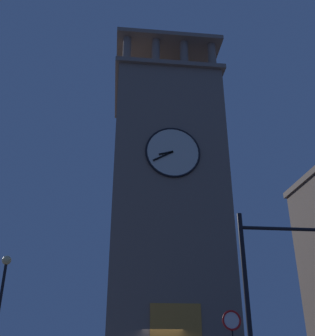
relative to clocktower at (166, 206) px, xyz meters
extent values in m
cube|color=gray|center=(0.00, -0.02, -0.58)|extent=(8.56, 8.29, 22.58)
cube|color=gray|center=(0.00, -0.02, 10.91)|extent=(9.16, 8.89, 0.40)
cylinder|color=gray|center=(-3.68, 3.53, 12.47)|extent=(0.70, 0.70, 2.72)
cylinder|color=gray|center=(-1.23, 3.53, 12.47)|extent=(0.70, 0.70, 2.72)
cylinder|color=gray|center=(1.23, 3.53, 12.47)|extent=(0.70, 0.70, 2.72)
cylinder|color=gray|center=(3.68, 3.53, 12.47)|extent=(0.70, 0.70, 2.72)
cylinder|color=gray|center=(-3.68, -3.56, 12.47)|extent=(0.70, 0.70, 2.72)
cylinder|color=gray|center=(-1.23, -3.56, 12.47)|extent=(0.70, 0.70, 2.72)
cylinder|color=gray|center=(1.23, -3.56, 12.47)|extent=(0.70, 0.70, 2.72)
cylinder|color=gray|center=(3.68, -3.56, 12.47)|extent=(0.70, 0.70, 2.72)
cube|color=gray|center=(0.00, -0.02, 14.03)|extent=(9.16, 8.89, 0.40)
cylinder|color=black|center=(0.00, -0.02, 15.70)|extent=(0.12, 0.12, 2.94)
cylinder|color=silver|center=(0.00, 4.19, 2.73)|extent=(3.95, 0.12, 3.95)
torus|color=black|center=(0.00, 4.21, 2.73)|extent=(4.11, 0.16, 4.11)
cube|color=black|center=(0.52, 4.29, 2.58)|extent=(1.08, 0.06, 0.41)
cube|color=black|center=(0.74, 4.29, 2.32)|extent=(1.53, 0.06, 0.91)
cylinder|color=black|center=(-0.27, 17.26, -9.03)|extent=(0.16, 0.16, 5.69)
cylinder|color=black|center=(-2.27, 17.26, -6.67)|extent=(4.00, 0.12, 0.12)
sphere|color=#F9DB8C|center=(9.15, 9.76, -6.48)|extent=(0.44, 0.44, 0.44)
cylinder|color=white|center=(-0.88, 13.28, -9.35)|extent=(0.70, 0.04, 0.70)
torus|color=red|center=(-0.88, 13.30, -9.35)|extent=(0.78, 0.08, 0.78)
camera|label=1|loc=(3.84, 29.61, -10.27)|focal=41.71mm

